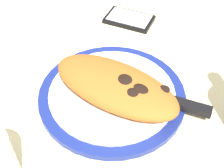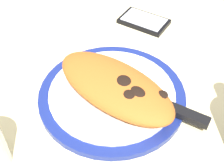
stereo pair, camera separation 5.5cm
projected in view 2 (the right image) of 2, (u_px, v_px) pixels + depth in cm
name	position (u px, v px, depth cm)	size (l,w,h in cm)	color
ground_plane	(112.00, 102.00, 58.72)	(150.00, 150.00, 3.00)	beige
plate	(112.00, 95.00, 57.13)	(27.15, 27.15, 1.51)	navy
calzone	(117.00, 85.00, 54.58)	(26.57, 17.46, 4.74)	#C16023
fork	(95.00, 108.00, 53.62)	(16.74, 5.05, 0.40)	silver
knife	(167.00, 107.00, 53.32)	(20.03, 11.34, 1.20)	silver
smartphone	(144.00, 21.00, 74.08)	(13.14, 11.02, 1.16)	black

